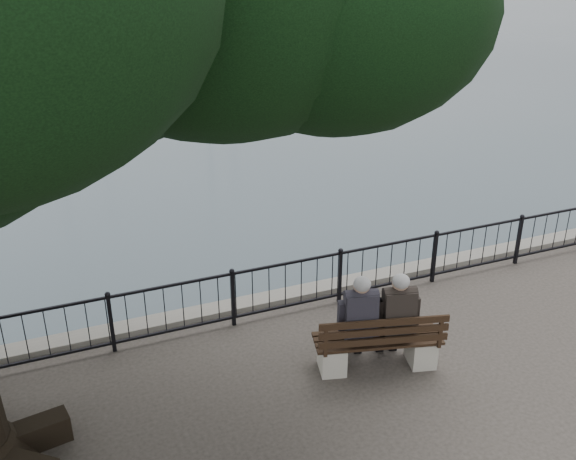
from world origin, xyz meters
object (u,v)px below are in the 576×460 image
person_left (357,324)px  person_right (394,321)px  bench (378,348)px  lion_monument (85,9)px

person_left → person_right: size_ratio=1.00×
bench → person_left: 0.51m
bench → lion_monument: 49.45m
bench → lion_monument: (1.35, 49.43, 0.75)m
person_left → lion_monument: 49.27m
person_left → person_right: same height
person_right → person_left: bearing=165.2°
bench → person_right: 0.48m
person_right → lion_monument: bearing=88.8°
bench → person_right: bearing=8.3°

